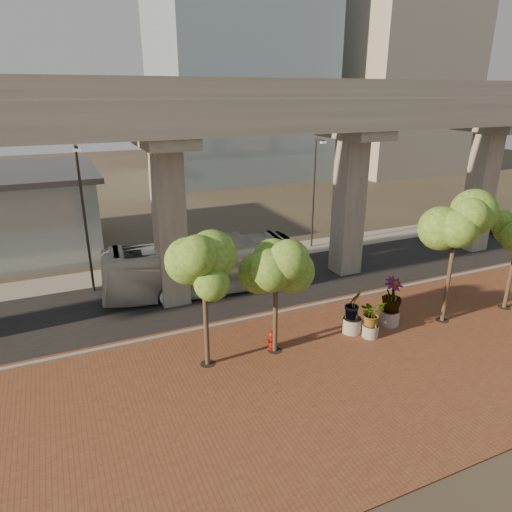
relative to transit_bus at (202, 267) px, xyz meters
name	(u,v)px	position (x,y,z in m)	size (l,w,h in m)	color
ground	(280,297)	(4.06, -2.60, -1.65)	(160.00, 160.00, 0.00)	#383228
brick_plaza	(359,364)	(4.06, -10.60, -1.62)	(70.00, 13.00, 0.06)	brown
asphalt_road	(266,285)	(4.06, -0.60, -1.63)	(90.00, 8.00, 0.04)	black
curb_strip	(296,309)	(4.06, -4.60, -1.57)	(70.00, 0.25, 0.16)	gray
far_sidewalk	(235,258)	(4.06, 4.90, -1.62)	(90.00, 3.00, 0.06)	gray
transit_viaduct	(267,172)	(4.06, -0.60, 5.64)	(72.00, 5.60, 12.40)	gray
midrise_block	(398,90)	(42.06, 33.40, 10.35)	(18.00, 16.00, 24.00)	gray
transit_bus	(202,267)	(0.00, 0.00, 0.00)	(2.78, 11.84, 3.30)	silver
parked_car	(478,226)	(25.89, 2.17, -0.99)	(1.40, 4.04, 1.33)	black
fire_hydrant	(272,340)	(0.99, -7.80, -1.12)	(0.48, 0.44, 0.97)	maroon
planter_front	(372,315)	(6.04, -8.77, -0.37)	(1.82, 1.82, 2.00)	#9B988C
planter_right	(392,297)	(7.78, -8.12, -0.01)	(2.45, 2.45, 2.61)	#A6A096
planter_left	(353,306)	(5.46, -8.00, -0.13)	(2.19, 2.19, 2.40)	#ABA59A
street_tree_far_west	(204,267)	(-2.25, -7.80, 3.12)	(3.25, 3.25, 6.22)	#4B3B2B
street_tree_near_west	(276,266)	(1.04, -8.02, 2.75)	(3.10, 3.10, 5.77)	#4B3B2B
street_tree_near_east	(456,228)	(10.70, -8.95, 3.60)	(3.81, 3.81, 6.95)	#4B3B2B
streetlamp_west	(84,210)	(-6.17, 2.78, 3.56)	(0.44, 1.29, 8.93)	#2A292D
streetlamp_east	(315,186)	(10.66, 4.79, 3.27)	(0.42, 1.22, 8.44)	#2B2A2F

